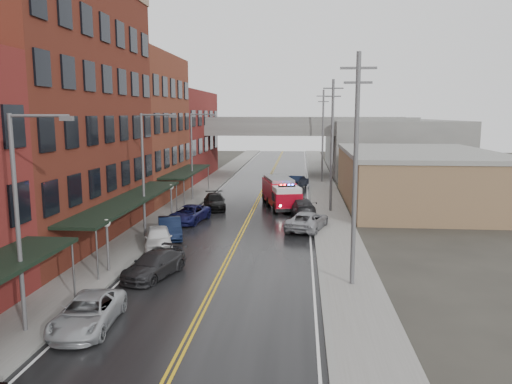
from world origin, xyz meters
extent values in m
cube|color=black|center=(0.00, 30.00, 0.01)|extent=(11.00, 160.00, 0.02)
cube|color=slate|center=(-7.30, 30.00, 0.07)|extent=(3.00, 160.00, 0.15)
cube|color=slate|center=(7.30, 30.00, 0.07)|extent=(3.00, 160.00, 0.15)
cube|color=gray|center=(-5.65, 30.00, 0.07)|extent=(0.30, 160.00, 0.15)
cube|color=gray|center=(5.65, 30.00, 0.07)|extent=(0.30, 160.00, 0.15)
cube|color=#542216|center=(-13.30, 23.00, 9.00)|extent=(9.00, 20.00, 18.00)
cube|color=brown|center=(-13.30, 40.50, 7.50)|extent=(9.00, 15.00, 15.00)
cube|color=maroon|center=(-13.30, 58.00, 6.00)|extent=(9.00, 20.00, 12.00)
cube|color=olive|center=(16.00, 40.00, 2.50)|extent=(14.00, 22.00, 5.00)
cube|color=slate|center=(18.00, 70.00, 4.00)|extent=(18.00, 30.00, 8.00)
cylinder|color=slate|center=(-6.35, 11.60, 1.50)|extent=(0.10, 0.10, 3.00)
cube|color=black|center=(-7.50, 23.00, 3.00)|extent=(2.60, 18.00, 0.18)
cylinder|color=slate|center=(-6.35, 14.40, 1.50)|extent=(0.10, 0.10, 3.00)
cylinder|color=slate|center=(-6.35, 31.60, 1.50)|extent=(0.10, 0.10, 3.00)
cube|color=black|center=(-7.50, 40.50, 3.00)|extent=(2.60, 13.00, 0.18)
cylinder|color=slate|center=(-6.35, 34.40, 1.50)|extent=(0.10, 0.10, 3.00)
cylinder|color=slate|center=(-6.35, 46.60, 1.50)|extent=(0.10, 0.10, 3.00)
cylinder|color=#59595B|center=(-6.40, 16.00, 1.40)|extent=(0.14, 0.14, 2.80)
sphere|color=silver|center=(-6.40, 16.00, 2.90)|extent=(0.44, 0.44, 0.44)
cylinder|color=#59595B|center=(-6.40, 30.00, 1.40)|extent=(0.14, 0.14, 2.80)
sphere|color=silver|center=(-6.40, 30.00, 2.90)|extent=(0.44, 0.44, 0.44)
cylinder|color=#59595B|center=(-6.80, 8.00, 4.50)|extent=(0.18, 0.18, 9.00)
cylinder|color=#59595B|center=(-5.60, 8.00, 8.90)|extent=(2.40, 0.12, 0.12)
cube|color=#59595B|center=(-4.50, 8.00, 8.80)|extent=(0.50, 0.22, 0.18)
cylinder|color=#59595B|center=(-6.80, 24.00, 4.50)|extent=(0.18, 0.18, 9.00)
cylinder|color=#59595B|center=(-5.60, 24.00, 8.90)|extent=(2.40, 0.12, 0.12)
cube|color=#59595B|center=(-4.50, 24.00, 8.80)|extent=(0.50, 0.22, 0.18)
cylinder|color=#59595B|center=(-6.80, 40.00, 4.50)|extent=(0.18, 0.18, 9.00)
cylinder|color=#59595B|center=(-5.60, 40.00, 8.90)|extent=(2.40, 0.12, 0.12)
cube|color=#59595B|center=(-4.50, 40.00, 8.80)|extent=(0.50, 0.22, 0.18)
cylinder|color=#59595B|center=(7.20, 15.00, 6.00)|extent=(0.24, 0.24, 12.00)
cube|color=#59595B|center=(7.20, 15.00, 11.20)|extent=(1.80, 0.12, 0.12)
cube|color=#59595B|center=(7.20, 15.00, 10.50)|extent=(1.40, 0.12, 0.12)
cylinder|color=#59595B|center=(7.20, 35.00, 6.00)|extent=(0.24, 0.24, 12.00)
cube|color=#59595B|center=(7.20, 35.00, 11.20)|extent=(1.80, 0.12, 0.12)
cube|color=#59595B|center=(7.20, 35.00, 10.50)|extent=(1.40, 0.12, 0.12)
cylinder|color=#59595B|center=(7.20, 55.00, 6.00)|extent=(0.24, 0.24, 12.00)
cube|color=#59595B|center=(7.20, 55.00, 11.20)|extent=(1.80, 0.12, 0.12)
cube|color=#59595B|center=(7.20, 55.00, 10.50)|extent=(1.40, 0.12, 0.12)
cube|color=slate|center=(0.00, 62.00, 6.75)|extent=(40.00, 10.00, 1.50)
cube|color=slate|center=(-11.00, 62.00, 3.00)|extent=(1.60, 8.00, 6.00)
cube|color=slate|center=(11.00, 62.00, 3.00)|extent=(1.60, 8.00, 6.00)
cube|color=#A00718|center=(2.28, 37.91, 1.50)|extent=(3.62, 5.75, 2.03)
cube|color=#A00718|center=(3.18, 34.25, 1.21)|extent=(2.95, 3.02, 1.45)
cube|color=silver|center=(3.18, 34.25, 2.18)|extent=(2.79, 2.81, 0.48)
cube|color=black|center=(3.14, 34.43, 1.50)|extent=(2.74, 2.09, 0.77)
cube|color=slate|center=(2.28, 37.91, 2.66)|extent=(3.30, 5.32, 0.29)
cube|color=black|center=(3.18, 34.25, 2.50)|extent=(1.57, 0.63, 0.14)
sphere|color=#FF0C0C|center=(2.67, 34.12, 2.58)|extent=(0.19, 0.19, 0.19)
sphere|color=#1933FF|center=(3.70, 34.37, 2.58)|extent=(0.19, 0.19, 0.19)
cylinder|color=black|center=(2.17, 33.90, 0.48)|extent=(1.02, 0.56, 0.97)
cylinder|color=black|center=(4.24, 34.41, 0.48)|extent=(1.02, 0.56, 0.97)
cylinder|color=black|center=(1.36, 37.19, 0.48)|extent=(1.02, 0.56, 0.97)
cylinder|color=black|center=(3.43, 37.70, 0.48)|extent=(1.02, 0.56, 0.97)
cylinder|color=black|center=(0.78, 39.54, 0.48)|extent=(1.02, 0.56, 0.97)
cylinder|color=black|center=(2.85, 40.05, 0.48)|extent=(1.02, 0.56, 0.97)
imported|color=#A1A5A9|center=(-4.44, 8.75, 0.67)|extent=(2.53, 4.93, 1.33)
imported|color=#262628|center=(-3.60, 15.59, 0.69)|extent=(3.17, 5.08, 1.37)
imported|color=white|center=(-5.00, 21.20, 0.76)|extent=(3.01, 4.81, 1.53)
imported|color=black|center=(-5.00, 24.15, 0.76)|extent=(2.88, 4.86, 1.51)
imported|color=#121445|center=(-4.80, 29.61, 0.69)|extent=(3.13, 5.32, 1.39)
imported|color=black|center=(-3.71, 35.62, 0.72)|extent=(2.95, 5.28, 1.44)
imported|color=#929399|center=(5.00, 27.68, 0.74)|extent=(3.80, 5.76, 1.47)
imported|color=#272729|center=(4.33, 34.20, 0.74)|extent=(3.40, 5.46, 1.48)
imported|color=#BCBCBC|center=(3.63, 44.22, 0.68)|extent=(2.39, 4.21, 1.35)
imported|color=black|center=(4.03, 50.30, 0.75)|extent=(2.90, 4.83, 1.50)
camera|label=1|loc=(4.45, -10.50, 8.98)|focal=35.00mm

